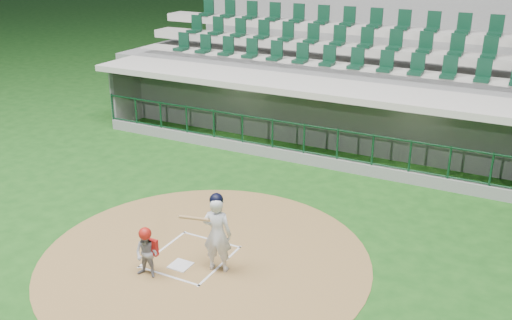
# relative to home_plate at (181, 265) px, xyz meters

# --- Properties ---
(ground) EXTENTS (120.00, 120.00, 0.00)m
(ground) POSITION_rel_home_plate_xyz_m (0.00, 0.70, -0.02)
(ground) COLOR #174714
(ground) RESTS_ON ground
(dirt_circle) EXTENTS (7.20, 7.20, 0.01)m
(dirt_circle) POSITION_rel_home_plate_xyz_m (0.30, 0.50, -0.02)
(dirt_circle) COLOR brown
(dirt_circle) RESTS_ON ground
(home_plate) EXTENTS (0.43, 0.43, 0.02)m
(home_plate) POSITION_rel_home_plate_xyz_m (0.00, 0.00, 0.00)
(home_plate) COLOR silver
(home_plate) RESTS_ON dirt_circle
(batter_box_chalk) EXTENTS (1.55, 1.80, 0.01)m
(batter_box_chalk) POSITION_rel_home_plate_xyz_m (0.00, 0.40, -0.00)
(batter_box_chalk) COLOR white
(batter_box_chalk) RESTS_ON ground
(dugout_structure) EXTENTS (16.40, 3.70, 3.00)m
(dugout_structure) POSITION_rel_home_plate_xyz_m (0.09, 8.52, 0.95)
(dugout_structure) COLOR gray
(dugout_structure) RESTS_ON ground
(seating_deck) EXTENTS (17.00, 6.72, 5.15)m
(seating_deck) POSITION_rel_home_plate_xyz_m (0.00, 11.61, 1.40)
(seating_deck) COLOR slate
(seating_deck) RESTS_ON ground
(batter) EXTENTS (0.88, 0.90, 1.75)m
(batter) POSITION_rel_home_plate_xyz_m (0.78, 0.25, 0.87)
(batter) COLOR silver
(batter) RESTS_ON dirt_circle
(catcher) EXTENTS (0.54, 0.44, 1.12)m
(catcher) POSITION_rel_home_plate_xyz_m (-0.37, -0.62, 0.55)
(catcher) COLOR gray
(catcher) RESTS_ON dirt_circle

